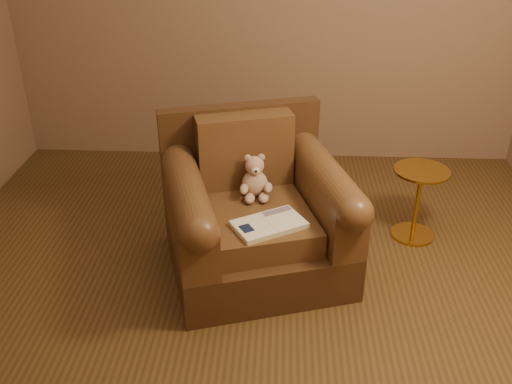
{
  "coord_description": "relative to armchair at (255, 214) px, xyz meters",
  "views": [
    {
      "loc": [
        0.13,
        -2.41,
        2.04
      ],
      "look_at": [
        -0.01,
        0.34,
        0.54
      ],
      "focal_mm": 40.0,
      "sensor_mm": 36.0,
      "label": 1
    }
  ],
  "objects": [
    {
      "name": "teddy_bear",
      "position": [
        -0.0,
        0.08,
        0.18
      ],
      "size": [
        0.19,
        0.22,
        0.26
      ],
      "rotation": [
        0.0,
        0.0,
        0.17
      ],
      "color": "tan",
      "rests_on": "armchair"
    },
    {
      "name": "floor",
      "position": [
        0.02,
        -0.43,
        -0.34
      ],
      "size": [
        4.0,
        4.0,
        0.0
      ],
      "primitive_type": "plane",
      "color": "#543A1C",
      "rests_on": "ground"
    },
    {
      "name": "side_table",
      "position": [
        1.02,
        0.35,
        -0.08
      ],
      "size": [
        0.34,
        0.34,
        0.48
      ],
      "color": "gold",
      "rests_on": "floor"
    },
    {
      "name": "armchair",
      "position": [
        0.0,
        0.0,
        0.0
      ],
      "size": [
        1.2,
        1.17,
        0.88
      ],
      "rotation": [
        0.0,
        0.0,
        0.29
      ],
      "color": "#412815",
      "rests_on": "floor"
    },
    {
      "name": "guidebook",
      "position": [
        0.09,
        -0.26,
        0.09
      ],
      "size": [
        0.44,
        0.38,
        0.03
      ],
      "rotation": [
        0.0,
        0.0,
        0.54
      ],
      "color": "beige",
      "rests_on": "armchair"
    }
  ]
}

